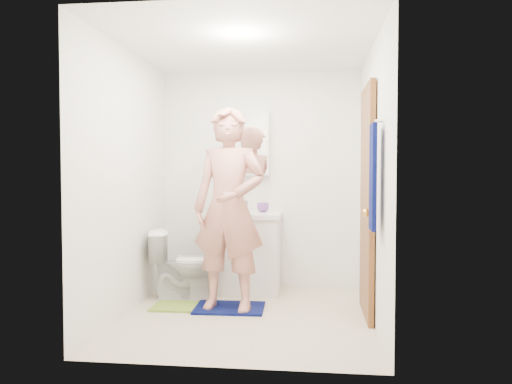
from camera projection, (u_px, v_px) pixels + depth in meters
floor at (247, 317)px, 4.47m from camera, size 2.20×2.40×0.02m
ceiling at (247, 44)px, 4.37m from camera, size 2.20×2.40×0.02m
wall_back at (261, 180)px, 5.62m from camera, size 2.20×0.02×2.40m
wall_front at (222, 186)px, 3.22m from camera, size 2.20×0.02×2.40m
wall_left at (126, 182)px, 4.55m from camera, size 0.02×2.40×2.40m
wall_right at (374, 182)px, 4.29m from camera, size 0.02×2.40×2.40m
vanity_cabinet at (244, 254)px, 5.38m from camera, size 0.75×0.55×0.80m
countertop at (244, 215)px, 5.36m from camera, size 0.79×0.59×0.05m
sink_basin at (244, 214)px, 5.36m from camera, size 0.40×0.40×0.03m
faucet at (247, 206)px, 5.54m from camera, size 0.03×0.03×0.12m
medicine_cabinet at (247, 144)px, 5.55m from camera, size 0.50×0.12×0.70m
mirror_panel at (246, 144)px, 5.49m from camera, size 0.46×0.01×0.66m
door at (367, 201)px, 4.45m from camera, size 0.05×0.80×2.05m
door_knob at (366, 213)px, 4.14m from camera, size 0.07×0.07×0.07m
towel at (373, 177)px, 3.73m from camera, size 0.03×0.24×0.80m
towel_hook at (379, 121)px, 3.71m from camera, size 0.06×0.02×0.02m
toilet at (185, 264)px, 5.06m from camera, size 0.75×0.52×0.70m
bath_mat at (230, 308)px, 4.68m from camera, size 0.66×0.48×0.02m
green_rug at (176, 306)px, 4.74m from camera, size 0.44×0.37×0.02m
soap_dispenser at (226, 205)px, 5.30m from camera, size 0.10×0.10×0.18m
toothbrush_cup at (263, 207)px, 5.43m from camera, size 0.15×0.15×0.10m
man at (229, 208)px, 4.59m from camera, size 0.73×0.54×1.86m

